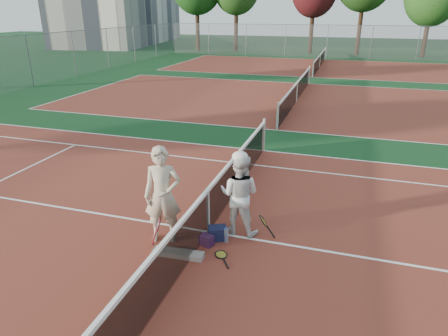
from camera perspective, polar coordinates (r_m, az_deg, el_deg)
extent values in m
plane|color=#0E3316|center=(8.62, -2.23, -9.12)|extent=(130.00, 130.00, 0.00)
cube|color=maroon|center=(8.62, -2.23, -9.10)|extent=(23.77, 10.97, 0.01)
cube|color=maroon|center=(21.08, 10.29, 9.35)|extent=(23.77, 10.97, 0.01)
cube|color=maroon|center=(34.33, 13.47, 13.84)|extent=(23.77, 10.97, 0.01)
imported|color=#BFAF94|center=(7.99, -8.76, -3.87)|extent=(0.84, 0.68, 2.00)
imported|color=silver|center=(8.24, 2.21, -3.79)|extent=(0.89, 0.71, 1.75)
cube|color=black|center=(8.30, -0.96, -9.29)|extent=(0.44, 0.39, 0.29)
cube|color=black|center=(8.14, -2.51, -10.27)|extent=(0.32, 0.27, 0.22)
cube|color=slate|center=(7.89, -6.56, -12.06)|extent=(1.01, 0.29, 0.10)
cylinder|color=#C9DFFF|center=(8.21, 0.32, -9.63)|extent=(0.09, 0.09, 0.30)
cylinder|color=#382314|center=(47.22, -3.80, 19.79)|extent=(0.44, 0.44, 5.59)
cylinder|color=#382314|center=(46.34, 1.73, 19.59)|extent=(0.44, 0.44, 5.27)
cylinder|color=#382314|center=(45.15, 12.39, 18.85)|extent=(0.44, 0.44, 4.92)
cylinder|color=#382314|center=(44.74, 18.85, 18.80)|extent=(0.44, 0.44, 5.84)
cylinder|color=#382314|center=(44.84, 26.91, 16.83)|extent=(0.44, 0.44, 4.51)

